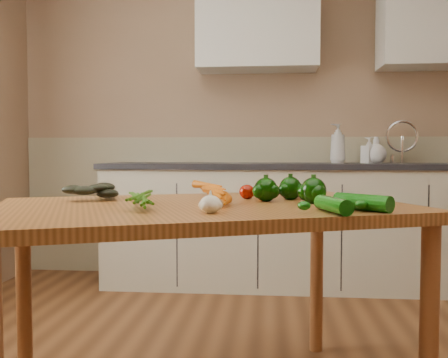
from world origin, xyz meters
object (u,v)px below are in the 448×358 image
Objects in this scene: carrot_bunch at (193,194)px; pepper_c at (313,191)px; leafy_greens at (90,187)px; table at (204,227)px; soap_bottle_c at (376,150)px; tomato_a at (247,192)px; zucchini_b at (333,205)px; tomato_b at (264,188)px; garlic_bulb at (210,204)px; soap_bottle_b at (369,150)px; pepper_a at (266,190)px; soap_bottle_a at (338,143)px; tomato_c at (292,190)px; zucchini_a at (363,202)px; pepper_b at (290,188)px.

pepper_c is at bearing -13.88° from carrot_bunch.
table is at bearing -15.03° from leafy_greens.
tomato_a is at bearing -37.47° from soap_bottle_c.
zucchini_b is at bearing -56.87° from tomato_a.
garlic_bulb is at bearing -104.16° from tomato_b.
leafy_greens is 0.89m from pepper_c.
pepper_a is (-0.74, -1.79, -0.16)m from soap_bottle_b.
soap_bottle_a is 1.87m from pepper_a.
carrot_bunch is 0.44m from tomato_b.
soap_bottle_b is 2.34× the size of tomato_b.
carrot_bunch is 4.07× the size of garlic_bulb.
tomato_c is at bearing 10.17° from leafy_greens.
tomato_c reaches higher than table.
soap_bottle_c is 1.96m from pepper_a.
zucchini_a is (0.32, -0.29, -0.02)m from pepper_a.
leafy_greens reaches higher than tomato_a.
soap_bottle_c reaches higher than soap_bottle_b.
tomato_a is 0.83× the size of tomato_c.
table is at bearing 28.73° from soap_bottle_b.
soap_bottle_c is at bearing 71.95° from pepper_c.
leafy_greens is 2.17× the size of pepper_c.
pepper_c is at bearing -28.63° from soap_bottle_c.
carrot_bunch reaches higher than tomato_a.
tomato_a reaches higher than zucchini_b.
soap_bottle_a is at bearing 47.22° from table.
zucchini_b is (-0.57, -2.15, -0.18)m from soap_bottle_c.
pepper_b is at bearing -28.02° from soap_bottle_a.
pepper_a is at bearing -0.58° from leafy_greens.
leafy_greens is 0.64m from tomato_a.
carrot_bunch is at bearing -18.31° from leafy_greens.
pepper_c is (0.35, 0.32, 0.02)m from garlic_bulb.
garlic_bulb is 0.35× the size of zucchini_b.
soap_bottle_b is 2.84× the size of garlic_bulb.
carrot_bunch is 0.28m from garlic_bulb.
zucchini_b is at bearing -78.16° from tomato_c.
soap_bottle_b is at bearing 51.04° from leafy_greens.
tomato_c is (-0.40, -1.64, -0.22)m from soap_bottle_a.
carrot_bunch is 2.97× the size of pepper_b.
garlic_bulb is 0.82× the size of tomato_b.
tomato_a is at bearing 7.34° from leafy_greens.
zucchini_b is at bearing -75.36° from pepper_b.
soap_bottle_c is 0.92× the size of leafy_greens.
leafy_greens is 3.24× the size of tomato_a.
tomato_a is (-0.18, 0.00, -0.02)m from pepper_b.
garlic_bulb is 1.04× the size of tomato_a.
soap_bottle_a is 4.33× the size of garlic_bulb.
pepper_c is 0.25m from zucchini_a.
tomato_b is 0.62m from zucchini_b.
soap_bottle_b is at bearing 76.38° from zucchini_b.
tomato_b reaches higher than zucchini_b.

